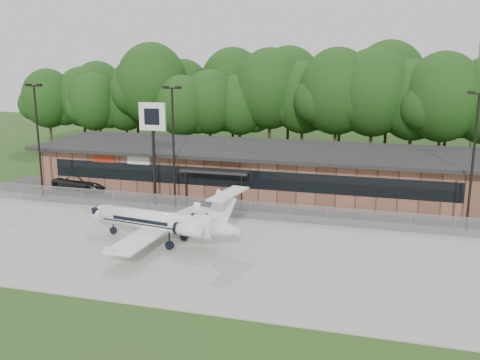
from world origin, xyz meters
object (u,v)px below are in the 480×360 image
(business_jet, at_px, (162,223))
(suv, at_px, (83,182))
(terminal, at_px, (254,169))
(pole_sign, at_px, (153,128))

(business_jet, distance_m, suv, 17.82)
(business_jet, xyz_separation_m, suv, (-13.46, 11.65, -0.71))
(terminal, distance_m, suv, 16.47)
(terminal, relative_size, business_jet, 3.26)
(pole_sign, bearing_deg, terminal, 45.59)
(terminal, xyz_separation_m, suv, (-15.84, -4.28, -1.37))
(pole_sign, bearing_deg, suv, 161.95)
(business_jet, height_order, pole_sign, pole_sign)
(suv, bearing_deg, pole_sign, -101.09)
(terminal, bearing_deg, pole_sign, -134.20)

